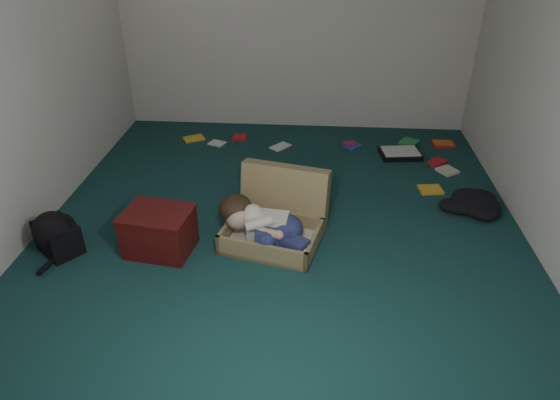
# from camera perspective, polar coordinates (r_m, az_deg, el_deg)

# --- Properties ---
(floor) EXTENTS (4.50, 4.50, 0.00)m
(floor) POSITION_cam_1_polar(r_m,az_deg,el_deg) (4.21, 0.16, -3.06)
(floor) COLOR #143938
(floor) RESTS_ON ground
(wall_back) EXTENTS (4.50, 0.00, 4.50)m
(wall_back) POSITION_cam_1_polar(r_m,az_deg,el_deg) (5.84, 1.91, 20.45)
(wall_back) COLOR silver
(wall_back) RESTS_ON ground
(wall_front) EXTENTS (4.50, 0.00, 4.50)m
(wall_front) POSITION_cam_1_polar(r_m,az_deg,el_deg) (1.64, -5.67, -8.92)
(wall_front) COLOR silver
(wall_front) RESTS_ON ground
(wall_left) EXTENTS (0.00, 4.50, 4.50)m
(wall_left) POSITION_cam_1_polar(r_m,az_deg,el_deg) (4.28, -28.39, 13.10)
(wall_left) COLOR silver
(wall_left) RESTS_ON ground
(suitcase) EXTENTS (0.88, 0.86, 0.54)m
(suitcase) POSITION_cam_1_polar(r_m,az_deg,el_deg) (4.02, -0.30, -2.07)
(suitcase) COLOR #8F7B4F
(suitcase) RESTS_ON floor
(person) EXTENTS (0.75, 0.51, 0.33)m
(person) POSITION_cam_1_polar(r_m,az_deg,el_deg) (3.87, -1.87, -2.81)
(person) COLOR silver
(person) RESTS_ON suitcase
(maroon_bin) EXTENTS (0.56, 0.47, 0.35)m
(maroon_bin) POSITION_cam_1_polar(r_m,az_deg,el_deg) (3.95, -13.65, -3.48)
(maroon_bin) COLOR #450F0E
(maroon_bin) RESTS_ON floor
(backpack) EXTENTS (0.56, 0.55, 0.26)m
(backpack) POSITION_cam_1_polar(r_m,az_deg,el_deg) (4.23, -24.06, -3.81)
(backpack) COLOR black
(backpack) RESTS_ON floor
(clothing_pile) EXTENTS (0.53, 0.45, 0.15)m
(clothing_pile) POSITION_cam_1_polar(r_m,az_deg,el_deg) (4.72, 21.34, -0.23)
(clothing_pile) COLOR black
(clothing_pile) RESTS_ON floor
(paper_tray) EXTENTS (0.46, 0.37, 0.06)m
(paper_tray) POSITION_cam_1_polar(r_m,az_deg,el_deg) (5.55, 13.58, 5.22)
(paper_tray) COLOR black
(paper_tray) RESTS_ON floor
(book_scatter) EXTENTS (3.05, 1.31, 0.02)m
(book_scatter) POSITION_cam_1_polar(r_m,az_deg,el_deg) (5.53, 7.54, 5.54)
(book_scatter) COLOR yellow
(book_scatter) RESTS_ON floor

